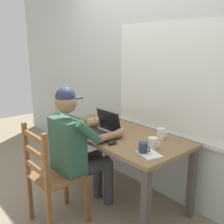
# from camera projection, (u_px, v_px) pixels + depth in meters

# --- Properties ---
(ground_plane) EXTENTS (8.00, 8.00, 0.00)m
(ground_plane) POSITION_uv_depth(u_px,v_px,m) (117.00, 197.00, 2.87)
(ground_plane) COLOR gray
(back_wall) EXTENTS (6.00, 0.08, 2.60)m
(back_wall) POSITION_uv_depth(u_px,v_px,m) (149.00, 74.00, 2.82)
(back_wall) COLOR beige
(back_wall) RESTS_ON ground
(desk) EXTENTS (1.49, 0.73, 0.73)m
(desk) POSITION_uv_depth(u_px,v_px,m) (117.00, 141.00, 2.71)
(desk) COLOR olive
(desk) RESTS_ON ground
(seated_person) EXTENTS (0.50, 0.60, 1.25)m
(seated_person) POSITION_uv_depth(u_px,v_px,m) (78.00, 145.00, 2.47)
(seated_person) COLOR #2D5642
(seated_person) RESTS_ON ground
(wooden_chair) EXTENTS (0.42, 0.42, 0.95)m
(wooden_chair) POSITION_uv_depth(u_px,v_px,m) (52.00, 177.00, 2.34)
(wooden_chair) COLOR brown
(wooden_chair) RESTS_ON ground
(laptop) EXTENTS (0.33, 0.28, 0.23)m
(laptop) POSITION_uv_depth(u_px,v_px,m) (102.00, 130.00, 2.61)
(laptop) COLOR black
(laptop) RESTS_ON desk
(computer_mouse) EXTENTS (0.06, 0.10, 0.03)m
(computer_mouse) POSITION_uv_depth(u_px,v_px,m) (112.00, 142.00, 2.37)
(computer_mouse) COLOR black
(computer_mouse) RESTS_ON desk
(coffee_mug_white) EXTENTS (0.11, 0.07, 0.10)m
(coffee_mug_white) POSITION_uv_depth(u_px,v_px,m) (161.00, 134.00, 2.50)
(coffee_mug_white) COLOR white
(coffee_mug_white) RESTS_ON desk
(coffee_mug_dark) EXTENTS (0.11, 0.07, 0.10)m
(coffee_mug_dark) POSITION_uv_depth(u_px,v_px,m) (143.00, 148.00, 2.16)
(coffee_mug_dark) COLOR #2D384C
(coffee_mug_dark) RESTS_ON desk
(coffee_mug_spare) EXTENTS (0.12, 0.08, 0.09)m
(coffee_mug_spare) POSITION_uv_depth(u_px,v_px,m) (153.00, 143.00, 2.28)
(coffee_mug_spare) COLOR silver
(coffee_mug_spare) RESTS_ON desk
(book_stack_main) EXTENTS (0.22, 0.15, 0.07)m
(book_stack_main) POSITION_uv_depth(u_px,v_px,m) (104.00, 122.00, 2.93)
(book_stack_main) COLOR #BC332D
(book_stack_main) RESTS_ON desk
(paper_pile_near_laptop) EXTENTS (0.29, 0.26, 0.01)m
(paper_pile_near_laptop) POSITION_uv_depth(u_px,v_px,m) (109.00, 130.00, 2.76)
(paper_pile_near_laptop) COLOR white
(paper_pile_near_laptop) RESTS_ON desk
(paper_pile_back_corner) EXTENTS (0.22, 0.19, 0.01)m
(paper_pile_back_corner) POSITION_uv_depth(u_px,v_px,m) (149.00, 154.00, 2.15)
(paper_pile_back_corner) COLOR white
(paper_pile_back_corner) RESTS_ON desk
(landscape_photo_print) EXTENTS (0.15, 0.12, 0.00)m
(landscape_photo_print) POSITION_uv_depth(u_px,v_px,m) (94.00, 119.00, 3.15)
(landscape_photo_print) COLOR gold
(landscape_photo_print) RESTS_ON desk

